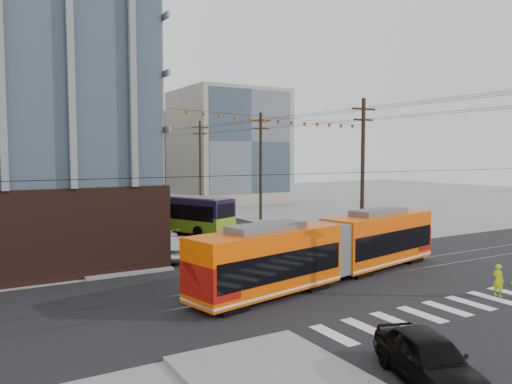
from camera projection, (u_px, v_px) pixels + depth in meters
ground at (384, 295)px, 24.26m from camera, size 160.00×160.00×0.00m
bg_bldg_ne_near at (228, 146)px, 73.02m from camera, size 14.00×14.00×16.00m
bg_bldg_ne_far at (188, 153)px, 91.32m from camera, size 16.00×16.00×14.00m
utility_pole_far at (160, 163)px, 76.32m from camera, size 0.30×0.30×11.00m
streetcar at (329, 249)px, 26.96m from camera, size 17.78×6.20×3.40m
city_bus at (175, 213)px, 43.89m from camera, size 7.04×11.71×3.31m
black_sedan at (429, 358)px, 14.83m from camera, size 3.24×4.92×1.56m
parked_car_silver at (171, 248)px, 32.32m from camera, size 3.06×4.95×1.54m
parked_car_white at (154, 235)px, 38.44m from camera, size 3.00×4.59×1.24m
parked_car_grey at (124, 225)px, 43.56m from camera, size 2.60×4.59×1.21m
pedestrian at (498, 280)px, 23.96m from camera, size 0.41×0.59×1.58m
jersey_barrier at (343, 236)px, 39.49m from camera, size 0.90×3.83×0.76m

